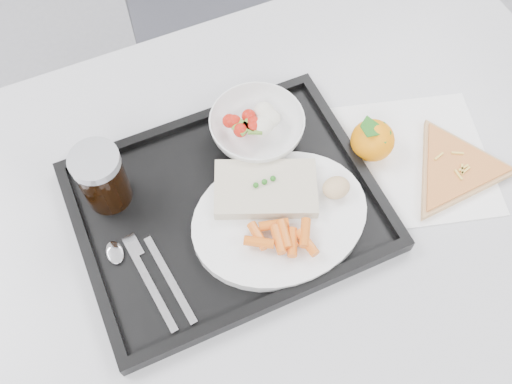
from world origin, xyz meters
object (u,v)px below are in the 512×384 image
tray (227,207)px  pizza_slice (455,169)px  cola_glass (102,177)px  table (266,222)px  dinner_plate (280,218)px  salad_bowl (257,128)px  tangerine (373,140)px

tray → pizza_slice: tray is taller
cola_glass → pizza_slice: cola_glass is taller
table → cola_glass: bearing=154.4°
tray → dinner_plate: 0.08m
table → salad_bowl: (0.03, 0.11, 0.11)m
dinner_plate → tangerine: (0.19, 0.06, 0.01)m
table → cola_glass: size_ratio=11.11×
cola_glass → table: bearing=-25.6°
tray → dinner_plate: size_ratio=1.67×
tangerine → tray: bearing=-179.2°
salad_bowl → tangerine: bearing=-30.9°
tangerine → table: bearing=-174.8°
tray → table: bearing=-13.5°
dinner_plate → salad_bowl: salad_bowl is taller
dinner_plate → cola_glass: (-0.22, 0.15, 0.05)m
cola_glass → tray: bearing=-29.7°
tray → salad_bowl: bearing=46.4°
tray → tangerine: (0.25, 0.00, 0.03)m
dinner_plate → pizza_slice: (0.30, -0.03, -0.01)m
cola_glass → dinner_plate: bearing=-33.6°
tray → salad_bowl: (0.09, 0.10, 0.03)m
tray → cola_glass: bearing=150.3°
tray → tangerine: size_ratio=5.57×
table → tangerine: bearing=5.2°
cola_glass → pizza_slice: (0.52, -0.18, -0.06)m
tangerine → pizza_slice: size_ratio=0.27×
table → tray: tray is taller
table → pizza_slice: bearing=-13.5°
cola_glass → pizza_slice: 0.55m
table → pizza_slice: pizza_slice is taller
tangerine → pizza_slice: (0.11, -0.09, -0.02)m
pizza_slice → tangerine: bearing=139.6°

